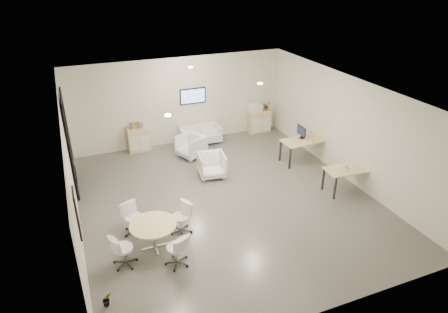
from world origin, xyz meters
name	(u,v)px	position (x,y,z in m)	size (l,w,h in m)	color
room_shell	(226,150)	(0.00, 0.00, 1.60)	(9.60, 10.60, 4.80)	#5D5A54
glass_door	(68,140)	(-3.95, 2.51, 1.50)	(0.09, 1.90, 2.85)	black
artwork	(77,214)	(-3.97, -1.60, 1.55)	(0.05, 0.54, 1.04)	black
wall_tv	(193,96)	(0.50, 4.46, 1.75)	(0.98, 0.06, 0.58)	black
ceiling_spots	(208,86)	(-0.20, 0.83, 3.18)	(3.14, 4.14, 0.03)	#FFEAC6
sideboard_left	(139,139)	(-1.65, 4.27, 0.44)	(0.78, 0.41, 0.88)	tan
sideboard_right	(259,121)	(3.18, 4.26, 0.44)	(0.89, 0.43, 0.89)	tan
books	(136,125)	(-1.69, 4.27, 0.99)	(0.46, 0.14, 0.22)	red
printer	(255,107)	(2.96, 4.26, 1.05)	(0.51, 0.43, 0.35)	white
loveseat	(200,135)	(0.62, 4.12, 0.31)	(1.52, 0.78, 0.57)	silver
blue_rug	(197,153)	(0.21, 3.28, 0.01)	(1.35, 0.90, 0.01)	#304994
armchair_left	(191,145)	(-0.05, 3.12, 0.43)	(0.84, 0.78, 0.86)	silver
armchair_right	(212,164)	(0.12, 1.49, 0.42)	(0.82, 0.77, 0.84)	silver
desk_rear	(304,142)	(3.38, 1.32, 0.72)	(1.56, 0.84, 0.80)	tan
desk_front	(348,171)	(3.54, -0.83, 0.64)	(1.43, 0.80, 0.72)	tan
monitor	(301,132)	(3.34, 1.47, 1.03)	(0.20, 0.50, 0.44)	black
round_table	(153,227)	(-2.40, -1.32, 0.59)	(1.11, 1.11, 0.68)	tan
meeting_chairs	(154,233)	(-2.40, -1.32, 0.41)	(2.29, 2.29, 0.82)	white
plant_cabinet	(266,107)	(3.47, 4.28, 1.01)	(0.28, 0.31, 0.24)	#3F7F3F
plant_floor	(107,302)	(-3.70, -2.74, 0.07)	(0.18, 0.33, 0.15)	#3F7F3F
cup	(346,168)	(3.43, -0.84, 0.78)	(0.12, 0.10, 0.12)	white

